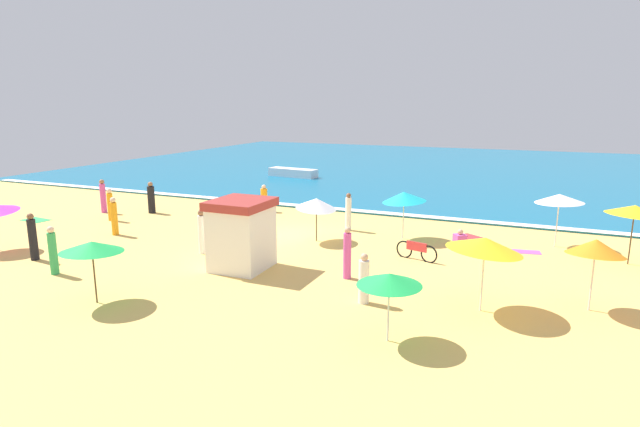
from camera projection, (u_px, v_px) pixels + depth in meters
name	position (u px, v px, depth m)	size (l,w,h in m)	color
ground_plane	(289.00, 236.00, 24.13)	(60.00, 60.00, 0.00)	#EDBC60
ocean_water	(422.00, 167.00, 49.20)	(60.00, 44.00, 0.10)	#146B93
wave_breaker_foam	(338.00, 209.00, 29.75)	(57.00, 0.70, 0.01)	white
lifeguard_cabana	(242.00, 234.00, 19.19)	(2.03, 2.23, 2.63)	white
beach_umbrella_0	(596.00, 247.00, 15.13)	(1.87, 1.90, 2.29)	silver
beach_umbrella_1	(404.00, 197.00, 23.20)	(2.76, 2.76, 2.27)	silver
beach_umbrella_2	(635.00, 210.00, 19.48)	(2.84, 2.83, 2.40)	#4C3823
beach_umbrella_3	(92.00, 247.00, 15.75)	(2.21, 2.22, 2.02)	#4C3823
beach_umbrella_4	(559.00, 198.00, 21.91)	(2.08, 2.07, 2.36)	silver
beach_umbrella_5	(316.00, 203.00, 22.90)	(2.50, 2.48, 2.06)	#4C3823
beach_umbrella_7	(485.00, 244.00, 15.07)	(3.08, 3.07, 2.38)	silver
beach_umbrella_8	(389.00, 279.00, 13.19)	(2.34, 2.34, 1.87)	silver
parked_bicycle	(416.00, 251.00, 20.41)	(1.77, 0.55, 0.76)	black
beachgoer_0	(151.00, 199.00, 28.97)	(0.54, 0.54, 1.77)	black
beachgoer_1	(347.00, 254.00, 18.16)	(0.37, 0.37, 1.88)	#D84CA5
beachgoer_2	(110.00, 205.00, 27.12)	(0.40, 0.40, 1.71)	orange
beachgoer_3	(264.00, 199.00, 29.47)	(0.42, 0.42, 1.54)	orange
beachgoer_5	(202.00, 232.00, 21.20)	(0.40, 0.40, 1.84)	white
beachgoer_6	(364.00, 280.00, 15.95)	(0.42, 0.42, 1.61)	white
beachgoer_7	(103.00, 196.00, 29.06)	(0.32, 0.32, 1.89)	#D84CA5
beachgoer_8	(348.00, 212.00, 25.03)	(0.37, 0.37, 1.84)	white
beachgoer_9	(53.00, 251.00, 18.61)	(0.38, 0.38, 1.80)	green
beachgoer_10	(460.00, 241.00, 21.78)	(0.64, 0.64, 0.91)	#D84CA5
beachgoer_11	(114.00, 217.00, 24.16)	(0.36, 0.36, 1.80)	orange
beachgoer_12	(33.00, 238.00, 20.30)	(0.43, 0.43, 1.89)	black
beach_towel_0	(472.00, 238.00, 23.80)	(1.63, 1.50, 0.01)	red
beach_towel_1	(525.00, 252.00, 21.56)	(1.35, 0.83, 0.01)	#D84CA5
beach_towel_2	(36.00, 220.00, 27.35)	(1.57, 1.02, 0.01)	green
small_boat_0	(293.00, 173.00, 42.52)	(4.29, 1.64, 0.67)	white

